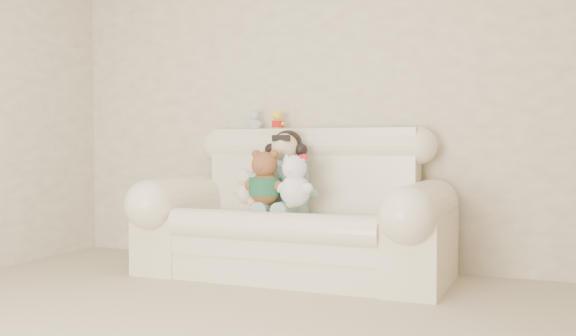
{
  "coord_description": "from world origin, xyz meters",
  "views": [
    {
      "loc": [
        1.54,
        -2.1,
        0.9
      ],
      "look_at": [
        -0.13,
        1.9,
        0.75
      ],
      "focal_mm": 40.22,
      "sensor_mm": 36.0,
      "label": 1
    }
  ],
  "objects_px": {
    "white_cat": "(295,175)",
    "cream_teddy": "(246,182)",
    "sofa": "(294,202)",
    "brown_teddy": "(265,172)",
    "seated_child": "(285,171)"
  },
  "relations": [
    {
      "from": "white_cat",
      "to": "cream_teddy",
      "type": "height_order",
      "value": "white_cat"
    },
    {
      "from": "sofa",
      "to": "brown_teddy",
      "type": "relative_size",
      "value": 4.77
    },
    {
      "from": "seated_child",
      "to": "cream_teddy",
      "type": "distance_m",
      "value": 0.29
    },
    {
      "from": "white_cat",
      "to": "seated_child",
      "type": "bearing_deg",
      "value": 104.32
    },
    {
      "from": "white_cat",
      "to": "cream_teddy",
      "type": "xyz_separation_m",
      "value": [
        -0.38,
        0.04,
        -0.06
      ]
    },
    {
      "from": "white_cat",
      "to": "brown_teddy",
      "type": "bearing_deg",
      "value": 157.51
    },
    {
      "from": "brown_teddy",
      "to": "white_cat",
      "type": "height_order",
      "value": "brown_teddy"
    },
    {
      "from": "brown_teddy",
      "to": "white_cat",
      "type": "relative_size",
      "value": 1.07
    },
    {
      "from": "seated_child",
      "to": "brown_teddy",
      "type": "distance_m",
      "value": 0.23
    },
    {
      "from": "sofa",
      "to": "cream_teddy",
      "type": "relative_size",
      "value": 7.19
    },
    {
      "from": "seated_child",
      "to": "brown_teddy",
      "type": "relative_size",
      "value": 1.37
    },
    {
      "from": "brown_teddy",
      "to": "cream_teddy",
      "type": "height_order",
      "value": "brown_teddy"
    },
    {
      "from": "sofa",
      "to": "brown_teddy",
      "type": "bearing_deg",
      "value": -137.3
    },
    {
      "from": "sofa",
      "to": "seated_child",
      "type": "bearing_deg",
      "value": 140.12
    },
    {
      "from": "cream_teddy",
      "to": "white_cat",
      "type": "bearing_deg",
      "value": -11.78
    }
  ]
}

